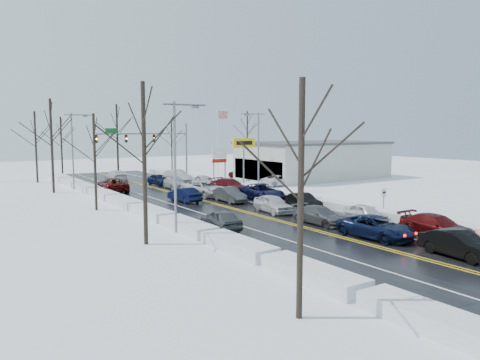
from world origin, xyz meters
TOP-DOWN VIEW (x-y plane):
  - ground at (0.00, 0.00)m, footprint 160.00×160.00m
  - road_surface at (0.00, 2.00)m, footprint 14.00×84.00m
  - snow_bank_left at (-7.60, 2.00)m, footprint 1.71×72.00m
  - snow_bank_right at (7.60, 2.00)m, footprint 1.71×72.00m
  - traffic_signal_mast at (3.45, 27.99)m, footprint 13.28×0.39m
  - tires_plus_sign at (10.50, 15.99)m, footprint 3.20×0.34m
  - used_vehicles_sign at (10.50, 22.00)m, footprint 2.20×0.22m
  - speed_limit_sign at (8.20, -8.00)m, footprint 0.55×0.09m
  - flagpole at (15.17, 30.00)m, footprint 1.87×1.20m
  - dealership_building at (23.98, 18.00)m, footprint 20.40×12.40m
  - streetlight_ne at (8.30, 10.00)m, footprint 3.20×0.25m
  - streetlight_sw at (-8.30, -4.00)m, footprint 3.20×0.25m
  - streetlight_nw at (-8.30, 24.00)m, footprint 3.20×0.25m
  - tree_left_a at (-11.00, -20.00)m, footprint 3.60×3.60m
  - tree_left_b at (-11.50, -6.00)m, footprint 4.00×4.00m
  - tree_left_c at (-10.50, 8.00)m, footprint 3.40×3.40m
  - tree_left_d at (-11.20, 22.00)m, footprint 4.20×4.20m
  - tree_left_e at (-10.80, 34.00)m, footprint 3.80×3.80m
  - tree_far_b at (-6.00, 41.00)m, footprint 3.60×3.60m
  - tree_far_c at (2.00, 39.00)m, footprint 4.40×4.40m
  - tree_far_d at (12.00, 40.50)m, footprint 3.40×3.40m
  - tree_far_e at (28.00, 41.00)m, footprint 4.20×4.20m
  - queued_car_1 at (1.93, -18.51)m, footprint 2.05×4.73m
  - queued_car_2 at (1.75, -12.78)m, footprint 2.81×5.45m
  - queued_car_3 at (1.83, -7.32)m, footprint 2.15×4.74m
  - queued_car_4 at (1.88, -1.46)m, footprint 2.25×4.61m
  - queued_car_5 at (1.84, 5.53)m, footprint 1.63×4.43m
  - queued_car_6 at (1.76, 10.40)m, footprint 3.47×6.20m
  - queued_car_7 at (1.87, 18.09)m, footprint 2.36×4.84m
  - queued_car_8 at (1.69, 22.34)m, footprint 1.99×4.30m
  - queued_car_11 at (5.33, -14.80)m, footprint 2.12×5.16m
  - queued_car_12 at (5.44, -8.56)m, footprint 1.91×4.03m
  - queued_car_13 at (5.26, -1.50)m, footprint 2.03×4.41m
  - queued_car_14 at (5.36, 4.86)m, footprint 3.41×6.12m
  - queued_car_15 at (5.28, 10.97)m, footprint 2.91×5.77m
  - queued_car_16 at (5.05, 16.44)m, footprint 2.51×4.90m
  - queued_car_17 at (5.07, 24.08)m, footprint 2.02×5.15m
  - oncoming_car_0 at (-1.85, 8.02)m, footprint 1.83×4.42m
  - oncoming_car_1 at (-5.35, 19.18)m, footprint 3.27×6.04m
  - oncoming_car_2 at (-1.75, 28.74)m, footprint 2.78×5.75m
  - oncoming_car_3 at (-5.42, -4.91)m, footprint 2.26×4.54m
  - parked_car_0 at (14.03, 13.18)m, footprint 5.04×2.54m
  - parked_car_1 at (16.86, 16.87)m, footprint 2.62×5.58m
  - parked_car_2 at (15.05, 23.20)m, footprint 2.52×4.94m

SIDE VIEW (x-z plane):
  - ground at x=0.00m, z-range 0.00..0.00m
  - snow_bank_left at x=-7.60m, z-range -0.35..0.35m
  - snow_bank_right at x=7.60m, z-range -0.35..0.35m
  - queued_car_1 at x=1.93m, z-range -0.76..0.76m
  - queued_car_2 at x=1.75m, z-range -0.74..0.74m
  - queued_car_3 at x=1.83m, z-range -0.67..0.67m
  - queued_car_4 at x=1.88m, z-range -0.76..0.76m
  - queued_car_5 at x=1.84m, z-range -0.72..0.72m
  - queued_car_6 at x=1.76m, z-range -0.82..0.82m
  - queued_car_7 at x=1.87m, z-range -0.68..0.68m
  - queued_car_8 at x=1.69m, z-range -0.71..0.71m
  - queued_car_11 at x=5.33m, z-range -0.75..0.75m
  - queued_car_12 at x=5.44m, z-range -0.67..0.67m
  - queued_car_13 at x=5.26m, z-range -0.70..0.70m
  - queued_car_14 at x=5.36m, z-range -0.81..0.81m
  - queued_car_15 at x=5.28m, z-range -0.80..0.80m
  - queued_car_16 at x=5.05m, z-range -0.80..0.80m
  - queued_car_17 at x=5.07m, z-range -0.83..0.83m
  - oncoming_car_0 at x=-1.85m, z-range -0.71..0.71m
  - oncoming_car_1 at x=-5.35m, z-range -0.80..0.80m
  - oncoming_car_2 at x=-1.75m, z-range -0.81..0.81m
  - oncoming_car_3 at x=-5.42m, z-range -0.74..0.74m
  - parked_car_0 at x=14.03m, z-range -0.68..0.68m
  - parked_car_1 at x=16.86m, z-range -0.79..0.79m
  - parked_car_2 at x=15.05m, z-range -0.81..0.81m
  - road_surface at x=0.00m, z-range 0.00..0.01m
  - speed_limit_sign at x=8.20m, z-range 0.46..2.81m
  - dealership_building at x=23.98m, z-range 0.01..5.31m
  - used_vehicles_sign at x=10.50m, z-range 0.99..5.64m
  - tires_plus_sign at x=10.50m, z-range 1.99..7.99m
  - streetlight_ne at x=8.30m, z-range 0.81..9.81m
  - streetlight_sw at x=-8.30m, z-range 0.81..9.81m
  - streetlight_nw at x=-8.30m, z-range 0.81..9.81m
  - traffic_signal_mast at x=3.45m, z-range 1.48..9.48m
  - flagpole at x=15.17m, z-range 0.93..10.93m
  - tree_left_c at x=-10.50m, z-range 1.69..10.19m
  - tree_far_d at x=12.00m, z-range 1.69..10.19m
  - tree_left_a at x=-11.00m, z-range 1.79..10.79m
  - tree_far_b at x=-6.00m, z-range 1.79..10.79m
  - tree_left_e at x=-10.80m, z-range 1.89..11.39m
  - tree_left_b at x=-11.50m, z-range 1.99..11.99m
  - tree_left_d at x=-11.20m, z-range 2.08..12.58m
  - tree_far_e at x=28.00m, z-range 2.08..12.58m
  - tree_far_c at x=2.00m, z-range 2.18..13.18m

